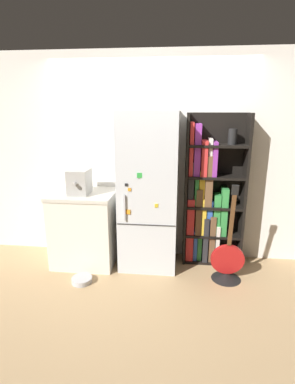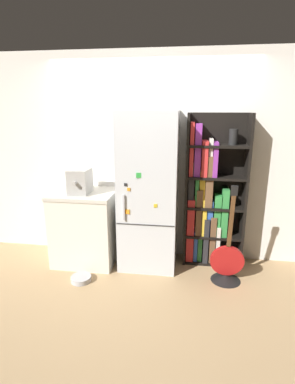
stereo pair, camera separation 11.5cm
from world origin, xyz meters
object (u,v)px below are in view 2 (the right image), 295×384
at_px(refrigerator, 149,192).
at_px(guitar, 226,267).
at_px(bookshelf, 208,200).
at_px(espresso_machine, 80,181).
at_px(pet_bowl, 81,278).

relative_size(refrigerator, guitar, 1.63).
distance_m(bookshelf, guitar, 0.83).
bearing_deg(espresso_machine, refrigerator, 5.99).
bearing_deg(espresso_machine, guitar, -6.23).
height_order(bookshelf, espresso_machine, bookshelf).
xyz_separation_m(espresso_machine, pet_bowl, (0.11, -0.44, -1.04)).
xyz_separation_m(espresso_machine, guitar, (1.77, -0.19, -0.91)).
bearing_deg(guitar, espresso_machine, 173.77).
distance_m(guitar, pet_bowl, 1.68).
bearing_deg(espresso_machine, pet_bowl, -75.79).
xyz_separation_m(bookshelf, pet_bowl, (-1.44, -0.70, -0.80)).
relative_size(guitar, pet_bowl, 4.98).
relative_size(bookshelf, espresso_machine, 5.45).
xyz_separation_m(refrigerator, guitar, (0.94, -0.28, -0.78)).
height_order(refrigerator, guitar, refrigerator).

